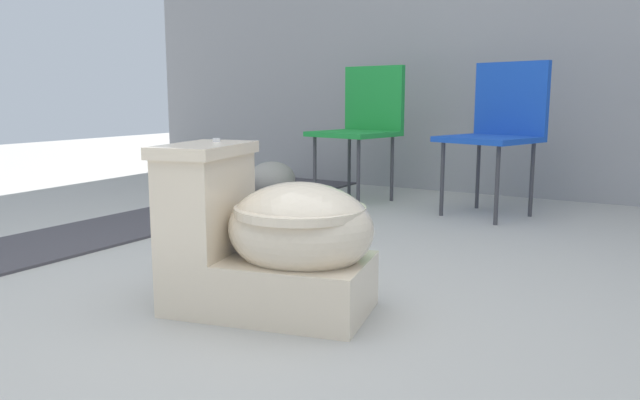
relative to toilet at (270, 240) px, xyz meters
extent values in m
plane|color=#A8A59E|center=(0.07, -0.24, -0.22)|extent=(14.00, 14.00, 0.00)
cube|color=#423F44|center=(-1.33, 0.26, -0.21)|extent=(0.56, 8.00, 0.01)
cube|color=beige|center=(0.00, 0.00, -0.14)|extent=(0.66, 0.46, 0.17)
ellipsoid|color=beige|center=(0.09, 0.02, 0.04)|extent=(0.51, 0.45, 0.28)
cylinder|color=beige|center=(0.09, 0.02, 0.10)|extent=(0.47, 0.47, 0.03)
cube|color=beige|center=(-0.21, -0.05, 0.10)|extent=(0.25, 0.37, 0.30)
cube|color=beige|center=(-0.21, -0.05, 0.27)|extent=(0.28, 0.40, 0.04)
cylinder|color=silver|center=(-0.23, 0.03, 0.29)|extent=(0.02, 0.02, 0.01)
cube|color=#1E8C38|center=(-0.72, 1.91, 0.20)|extent=(0.51, 0.51, 0.03)
cube|color=#1E8C38|center=(-0.68, 2.11, 0.41)|extent=(0.44, 0.12, 0.40)
cylinder|color=#38383D|center=(-0.58, 1.71, -0.02)|extent=(0.02, 0.02, 0.40)
cylinder|color=#38383D|center=(-0.91, 1.77, -0.02)|extent=(0.02, 0.02, 0.40)
cylinder|color=#38383D|center=(-0.52, 2.04, -0.02)|extent=(0.02, 0.02, 0.40)
cylinder|color=#38383D|center=(-0.85, 2.10, -0.02)|extent=(0.02, 0.02, 0.40)
cube|color=#1947B2|center=(0.13, 1.85, 0.20)|extent=(0.55, 0.55, 0.03)
cube|color=#1947B2|center=(0.19, 2.04, 0.41)|extent=(0.43, 0.16, 0.40)
cylinder|color=#38383D|center=(0.24, 1.63, -0.02)|extent=(0.02, 0.02, 0.40)
cylinder|color=#38383D|center=(-0.08, 1.73, -0.02)|extent=(0.02, 0.02, 0.40)
cylinder|color=#38383D|center=(0.34, 1.96, -0.02)|extent=(0.02, 0.02, 0.40)
cylinder|color=#38383D|center=(0.02, 2.06, -0.02)|extent=(0.02, 0.02, 0.40)
ellipsoid|color=gray|center=(-1.24, 1.78, -0.10)|extent=(0.41, 0.41, 0.23)
camera|label=1|loc=(1.06, -1.50, 0.43)|focal=35.00mm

